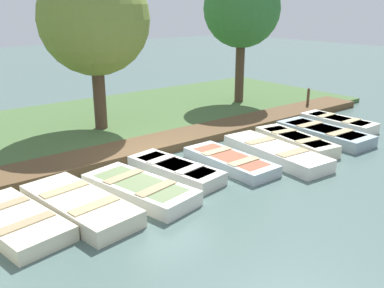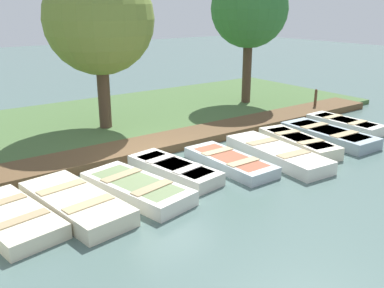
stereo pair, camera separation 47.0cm
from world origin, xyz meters
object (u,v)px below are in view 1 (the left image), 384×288
at_px(rowboat_6, 275,152).
at_px(park_tree_center, 242,9).
at_px(rowboat_1, 15,221).
at_px(rowboat_5, 230,161).
at_px(rowboat_3, 140,189).
at_px(rowboat_4, 175,170).
at_px(rowboat_2, 79,205).
at_px(rowboat_9, 338,123).
at_px(rowboat_8, 324,133).
at_px(rowboat_7, 295,141).
at_px(mooring_post_far, 308,100).
at_px(park_tree_left, 94,20).

bearing_deg(rowboat_6, park_tree_center, 148.78).
xyz_separation_m(rowboat_1, rowboat_5, (0.14, 5.96, -0.01)).
distance_m(rowboat_3, rowboat_4, 1.50).
height_order(rowboat_2, rowboat_6, rowboat_2).
xyz_separation_m(rowboat_1, rowboat_9, (-0.29, 11.95, 0.02)).
distance_m(rowboat_1, rowboat_8, 10.34).
bearing_deg(rowboat_4, rowboat_7, 74.90).
distance_m(mooring_post_far, park_tree_left, 9.55).
distance_m(rowboat_1, park_tree_left, 7.90).
bearing_deg(rowboat_9, rowboat_2, -88.14).
bearing_deg(rowboat_8, park_tree_center, 168.52).
relative_size(rowboat_3, rowboat_9, 1.13).
height_order(rowboat_1, rowboat_9, rowboat_9).
distance_m(rowboat_5, rowboat_9, 6.00).
bearing_deg(mooring_post_far, rowboat_7, -56.98).
bearing_deg(rowboat_7, rowboat_1, -82.79).
bearing_deg(park_tree_center, rowboat_8, -12.92).
bearing_deg(park_tree_left, mooring_post_far, 73.35).
height_order(rowboat_3, rowboat_8, rowboat_8).
bearing_deg(rowboat_9, rowboat_3, -87.33).
bearing_deg(rowboat_2, mooring_post_far, 95.18).
xyz_separation_m(rowboat_1, mooring_post_far, (-2.63, 13.17, 0.34)).
xyz_separation_m(rowboat_8, rowboat_9, (-0.50, 1.61, 0.00)).
distance_m(rowboat_4, park_tree_center, 9.74).
height_order(rowboat_1, rowboat_2, rowboat_2).
bearing_deg(rowboat_7, rowboat_3, -81.24).
xyz_separation_m(rowboat_7, rowboat_8, (-0.00, 1.56, -0.01)).
xyz_separation_m(rowboat_1, rowboat_8, (0.22, 10.34, 0.02)).
distance_m(rowboat_6, rowboat_8, 2.87).
distance_m(rowboat_3, rowboat_6, 4.62).
height_order(rowboat_9, park_tree_center, park_tree_center).
relative_size(rowboat_3, rowboat_4, 1.07).
relative_size(rowboat_2, mooring_post_far, 3.24).
bearing_deg(park_tree_left, rowboat_2, -31.46).
bearing_deg(park_tree_center, park_tree_left, -89.25).
distance_m(rowboat_8, rowboat_9, 1.68).
relative_size(rowboat_7, rowboat_8, 0.93).
relative_size(rowboat_1, rowboat_9, 1.06).
bearing_deg(rowboat_3, rowboat_9, 81.65).
bearing_deg(rowboat_5, mooring_post_far, 110.35).
relative_size(park_tree_left, park_tree_center, 0.98).
distance_m(rowboat_1, rowboat_6, 7.51).
distance_m(rowboat_7, rowboat_8, 1.56).
xyz_separation_m(rowboat_3, rowboat_6, (0.28, 4.61, 0.01)).
bearing_deg(rowboat_1, rowboat_5, 79.21).
distance_m(rowboat_1, rowboat_3, 2.89).
relative_size(rowboat_1, rowboat_3, 0.94).
bearing_deg(rowboat_5, park_tree_center, 133.16).
bearing_deg(rowboat_6, rowboat_3, -89.32).
bearing_deg(rowboat_2, rowboat_5, 82.20).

